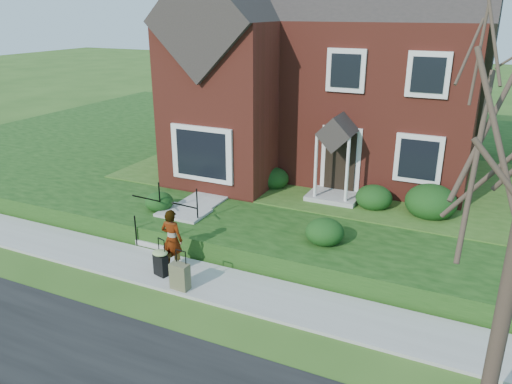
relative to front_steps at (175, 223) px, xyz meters
The scene contains 10 objects.
ground 3.14m from the front_steps, 36.42° to the right, with size 120.00×120.00×0.00m, color #2D5119.
sidewalk 3.14m from the front_steps, 36.42° to the right, with size 60.00×1.60×0.08m, color #9E9B93.
terrace 11.15m from the front_steps, 54.33° to the left, with size 44.00×20.00×0.60m, color #13360E.
walkway 3.16m from the front_steps, 90.00° to the left, with size 1.20×6.00×0.06m, color #9E9B93.
main_house 9.41m from the front_steps, 73.56° to the left, with size 10.40×10.20×9.40m.
front_steps is the anchor object (origin of this frame).
foundation_shrubs 4.21m from the front_steps, 47.04° to the left, with size 9.59×4.44×1.05m.
woman 1.99m from the front_steps, 57.96° to the right, with size 0.59×0.39×1.61m, color #999999.
suitcase_black 2.31m from the front_steps, 65.19° to the right, with size 0.48×0.42×0.98m.
suitcase_olive 3.01m from the front_steps, 54.13° to the right, with size 0.47×0.28×0.99m.
Camera 1 is at (5.32, -9.23, 6.37)m, focal length 35.00 mm.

